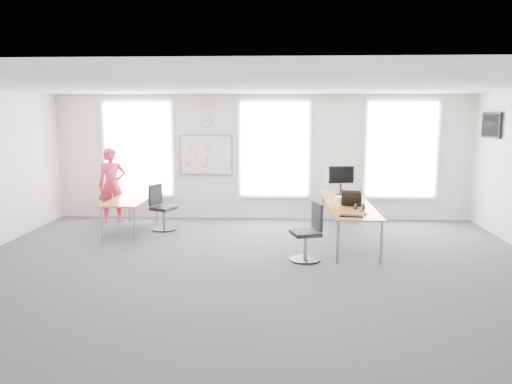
# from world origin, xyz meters

# --- Properties ---
(floor) EXTENTS (10.00, 10.00, 0.00)m
(floor) POSITION_xyz_m (0.00, 0.00, 0.00)
(floor) COLOR #2A2A30
(floor) RESTS_ON ground
(ceiling) EXTENTS (10.00, 10.00, 0.00)m
(ceiling) POSITION_xyz_m (0.00, 0.00, 3.00)
(ceiling) COLOR white
(ceiling) RESTS_ON ground
(wall_back) EXTENTS (10.00, 0.00, 10.00)m
(wall_back) POSITION_xyz_m (0.00, 4.00, 1.50)
(wall_back) COLOR silver
(wall_back) RESTS_ON ground
(wall_front) EXTENTS (10.00, 0.00, 10.00)m
(wall_front) POSITION_xyz_m (0.00, -4.00, 1.50)
(wall_front) COLOR silver
(wall_front) RESTS_ON ground
(window_left) EXTENTS (1.60, 0.06, 2.20)m
(window_left) POSITION_xyz_m (-3.00, 3.97, 1.70)
(window_left) COLOR silver
(window_left) RESTS_ON wall_back
(window_mid) EXTENTS (1.60, 0.06, 2.20)m
(window_mid) POSITION_xyz_m (0.30, 3.97, 1.70)
(window_mid) COLOR silver
(window_mid) RESTS_ON wall_back
(window_right) EXTENTS (1.60, 0.06, 2.20)m
(window_right) POSITION_xyz_m (3.30, 3.97, 1.70)
(window_right) COLOR silver
(window_right) RESTS_ON wall_back
(desk_right) EXTENTS (0.85, 3.20, 0.78)m
(desk_right) POSITION_xyz_m (1.80, 1.90, 0.73)
(desk_right) COLOR #AA752D
(desk_right) RESTS_ON ground
(desk_left) EXTENTS (0.79, 1.96, 0.72)m
(desk_left) POSITION_xyz_m (-2.82, 2.62, 0.66)
(desk_left) COLOR #AA752D
(desk_left) RESTS_ON ground
(chair_right) EXTENTS (0.58, 0.57, 1.02)m
(chair_right) POSITION_xyz_m (0.95, 0.53, 0.45)
(chair_right) COLOR black
(chair_right) RESTS_ON ground
(chair_left) EXTENTS (0.60, 0.60, 1.01)m
(chair_left) POSITION_xyz_m (-2.17, 2.70, 0.44)
(chair_left) COLOR black
(chair_left) RESTS_ON ground
(person) EXTENTS (0.75, 0.64, 1.76)m
(person) POSITION_xyz_m (-3.51, 3.45, 0.88)
(person) COLOR #C62641
(person) RESTS_ON ground
(whiteboard) EXTENTS (1.20, 0.03, 0.90)m
(whiteboard) POSITION_xyz_m (-1.35, 3.97, 1.55)
(whiteboard) COLOR silver
(whiteboard) RESTS_ON wall_back
(wall_clock) EXTENTS (0.30, 0.04, 0.30)m
(wall_clock) POSITION_xyz_m (-1.35, 3.97, 2.35)
(wall_clock) COLOR gray
(wall_clock) RESTS_ON wall_back
(tv) EXTENTS (0.06, 0.90, 0.55)m
(tv) POSITION_xyz_m (4.95, 3.00, 2.30)
(tv) COLOR black
(tv) RESTS_ON wall_right
(keyboard) EXTENTS (0.43, 0.22, 0.02)m
(keyboard) POSITION_xyz_m (1.68, 0.57, 0.79)
(keyboard) COLOR black
(keyboard) RESTS_ON desk_right
(mouse) EXTENTS (0.07, 0.10, 0.04)m
(mouse) POSITION_xyz_m (1.95, 0.75, 0.80)
(mouse) COLOR black
(mouse) RESTS_ON desk_right
(lens_cap) EXTENTS (0.09, 0.09, 0.01)m
(lens_cap) POSITION_xyz_m (1.94, 1.06, 0.78)
(lens_cap) COLOR black
(lens_cap) RESTS_ON desk_right
(headphones) EXTENTS (0.19, 0.10, 0.11)m
(headphones) POSITION_xyz_m (1.91, 1.24, 0.83)
(headphones) COLOR black
(headphones) RESTS_ON desk_right
(laptop_sleeve) EXTENTS (0.38, 0.30, 0.30)m
(laptop_sleeve) POSITION_xyz_m (1.81, 1.52, 0.93)
(laptop_sleeve) COLOR black
(laptop_sleeve) RESTS_ON desk_right
(paper_stack) EXTENTS (0.34, 0.28, 0.10)m
(paper_stack) POSITION_xyz_m (1.71, 2.05, 0.83)
(paper_stack) COLOR #F4E8BF
(paper_stack) RESTS_ON desk_right
(monitor) EXTENTS (0.57, 0.23, 0.63)m
(monitor) POSITION_xyz_m (1.78, 2.93, 1.16)
(monitor) COLOR black
(monitor) RESTS_ON desk_right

